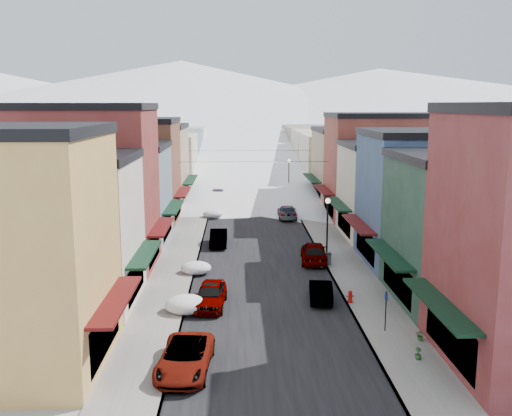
{
  "coord_description": "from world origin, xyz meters",
  "views": [
    {
      "loc": [
        -1.8,
        -22.13,
        12.42
      ],
      "look_at": [
        0.0,
        32.21,
        2.48
      ],
      "focal_mm": 40.0,
      "sensor_mm": 36.0,
      "label": 1
    }
  ],
  "objects": [
    {
      "name": "bldg_l_brick_near",
      "position": [
        -13.69,
        20.5,
        6.26
      ],
      "size": [
        12.3,
        8.2,
        12.5
      ],
      "color": "maroon",
      "rests_on": "ground"
    },
    {
      "name": "curb_left",
      "position": [
        -5.05,
        60.0,
        0.07
      ],
      "size": [
        0.1,
        160.0,
        0.15
      ],
      "primitive_type": "cube",
      "color": "slate",
      "rests_on": "ground"
    },
    {
      "name": "car_white_suv",
      "position": [
        -4.3,
        3.0,
        0.71
      ],
      "size": [
        2.71,
        5.25,
        1.41
      ],
      "primitive_type": "imported",
      "rotation": [
        0.0,
        0.0,
        -0.07
      ],
      "color": "white",
      "rests_on": "ground"
    },
    {
      "name": "sidewalk_left",
      "position": [
        -6.6,
        60.0,
        0.07
      ],
      "size": [
        3.2,
        160.0,
        0.15
      ],
      "primitive_type": "cube",
      "color": "gray",
      "rests_on": "ground"
    },
    {
      "name": "bldg_r_blue",
      "position": [
        13.19,
        21.0,
        5.26
      ],
      "size": [
        11.3,
        9.2,
        10.5
      ],
      "color": "#324D71",
      "rests_on": "ground"
    },
    {
      "name": "planter_far",
      "position": [
        6.97,
        3.62,
        0.45
      ],
      "size": [
        0.43,
        0.43,
        0.59
      ],
      "primitive_type": "imported",
      "rotation": [
        0.0,
        0.0,
        0.4
      ],
      "color": "#295627",
      "rests_on": "sidewalk_right"
    },
    {
      "name": "car_green_sedan",
      "position": [
        3.5,
        12.65,
        0.66
      ],
      "size": [
        1.78,
        4.12,
        1.32
      ],
      "primitive_type": "imported",
      "rotation": [
        0.0,
        0.0,
        3.04
      ],
      "color": "black",
      "rests_on": "ground"
    },
    {
      "name": "bldg_r_tan",
      "position": [
        13.19,
        49.0,
        4.76
      ],
      "size": [
        11.3,
        11.2,
        9.5
      ],
      "color": "#907E5E",
      "rests_on": "ground"
    },
    {
      "name": "overhead_cables",
      "position": [
        0.0,
        47.5,
        6.2
      ],
      "size": [
        16.4,
        15.04,
        0.04
      ],
      "color": "black",
      "rests_on": "ground"
    },
    {
      "name": "snow_pile_mid",
      "position": [
        -4.88,
        18.72,
        0.46
      ],
      "size": [
        2.26,
        2.59,
        0.96
      ],
      "color": "white",
      "rests_on": "ground"
    },
    {
      "name": "planter_near",
      "position": [
        7.8,
        5.85,
        0.44
      ],
      "size": [
        0.65,
        0.61,
        0.59
      ],
      "primitive_type": "imported",
      "rotation": [
        0.0,
        0.0,
        -0.34
      ],
      "color": "#38622C",
      "rests_on": "sidewalk_right"
    },
    {
      "name": "car_silver_sedan",
      "position": [
        -3.5,
        11.71,
        0.77
      ],
      "size": [
        2.16,
        4.65,
        1.54
      ],
      "primitive_type": "imported",
      "rotation": [
        0.0,
        0.0,
        -0.08
      ],
      "color": "#9EA1A6",
      "rests_on": "ground"
    },
    {
      "name": "car_dark_hatch",
      "position": [
        -3.5,
        27.2,
        0.7
      ],
      "size": [
        1.5,
        4.27,
        1.4
      ],
      "primitive_type": "imported",
      "rotation": [
        0.0,
        0.0,
        0.0
      ],
      "color": "black",
      "rests_on": "ground"
    },
    {
      "name": "streetlamp_near",
      "position": [
        5.33,
        21.89,
        3.28
      ],
      "size": [
        0.41,
        0.41,
        4.96
      ],
      "color": "black",
      "rests_on": "sidewalk_right"
    },
    {
      "name": "curb_right",
      "position": [
        5.05,
        60.0,
        0.07
      ],
      "size": [
        0.1,
        160.0,
        0.15
      ],
      "primitive_type": "cube",
      "color": "slate",
      "rests_on": "ground"
    },
    {
      "name": "bldg_l_brick_far",
      "position": [
        -14.19,
        38.0,
        5.51
      ],
      "size": [
        13.3,
        9.2,
        11.0
      ],
      "color": "brown",
      "rests_on": "ground"
    },
    {
      "name": "distant_blocks",
      "position": [
        0.0,
        83.0,
        4.0
      ],
      "size": [
        34.0,
        55.0,
        8.0
      ],
      "color": "gray",
      "rests_on": "ground"
    },
    {
      "name": "bldg_l_grayblue",
      "position": [
        -13.19,
        29.0,
        4.51
      ],
      "size": [
        11.3,
        9.2,
        9.0
      ],
      "color": "slate",
      "rests_on": "ground"
    },
    {
      "name": "car_black_sedan",
      "position": [
        3.67,
        39.28,
        0.72
      ],
      "size": [
        2.15,
        5.04,
        1.45
      ],
      "primitive_type": "imported",
      "rotation": [
        0.0,
        0.0,
        3.12
      ],
      "color": "black",
      "rests_on": "ground"
    },
    {
      "name": "streetlamp_far",
      "position": [
        5.2,
        54.49,
        3.26
      ],
      "size": [
        0.41,
        0.41,
        4.93
      ],
      "color": "black",
      "rests_on": "sidewalk_right"
    },
    {
      "name": "car_lane_silver",
      "position": [
        -0.89,
        59.18,
        0.78
      ],
      "size": [
        2.01,
        4.63,
        1.55
      ],
      "primitive_type": "imported",
      "rotation": [
        0.0,
        0.0,
        -0.04
      ],
      "color": "#A7ABB0",
      "rests_on": "ground"
    },
    {
      "name": "car_silver_wagon",
      "position": [
        -4.3,
        49.92,
        0.83
      ],
      "size": [
        2.72,
        5.86,
        1.66
      ],
      "primitive_type": "imported",
      "rotation": [
        0.0,
        0.0,
        0.07
      ],
      "color": "gray",
      "rests_on": "ground"
    },
    {
      "name": "bldg_r_green",
      "position": [
        13.19,
        12.0,
        4.76
      ],
      "size": [
        11.3,
        9.2,
        9.5
      ],
      "color": "#1D3C2D",
      "rests_on": "ground"
    },
    {
      "name": "bldg_l_cream",
      "position": [
        -13.19,
        12.5,
        4.76
      ],
      "size": [
        11.3,
        8.2,
        9.5
      ],
      "color": "beige",
      "rests_on": "ground"
    },
    {
      "name": "fire_hydrant",
      "position": [
        5.25,
        11.8,
        0.51
      ],
      "size": [
        0.46,
        0.34,
        0.78
      ],
      "color": "red",
      "rests_on": "sidewalk_right"
    },
    {
      "name": "trash_can",
      "position": [
        5.2,
        20.42,
        0.61
      ],
      "size": [
        0.53,
        0.53,
        0.9
      ],
      "color": "#525457",
      "rests_on": "sidewalk_right"
    },
    {
      "name": "bldg_r_brick_far",
      "position": [
        14.19,
        39.0,
        5.76
      ],
      "size": [
        13.3,
        9.2,
        11.5
      ],
      "color": "maroon",
      "rests_on": "ground"
    },
    {
      "name": "car_gray_suv",
      "position": [
        4.25,
        21.62,
        0.85
      ],
      "size": [
        2.42,
        5.12,
        1.69
      ],
      "primitive_type": "imported",
      "rotation": [
        0.0,
        0.0,
        3.06
      ],
      "color": "#94959C",
      "rests_on": "ground"
    },
    {
      "name": "car_lane_white",
      "position": [
        1.61,
        67.44,
        0.76
      ],
      "size": [
        3.16,
        5.72,
        1.52
      ],
      "primitive_type": "imported",
      "rotation": [
        0.0,
        0.0,
        3.26
      ],
      "color": "silver",
      "rests_on": "ground"
    },
    {
      "name": "road",
      "position": [
        0.0,
        60.0,
        0.01
      ],
      "size": [
        10.0,
        160.0,
        0.01
      ],
      "primitive_type": "cube",
      "color": "black",
      "rests_on": "ground"
    },
    {
      "name": "snow_pile_near",
      "position": [
        -4.88,
        10.72,
        0.53
      ],
      "size": [
        2.61,
        2.81,
        1.11
      ],
      "color": "white",
      "rests_on": "ground"
    },
    {
      "name": "parking_sign",
      "position": [
        6.27,
        7.19,
        1.48
      ],
      "size": [
        0.12,
        0.3,
        2.28
      ],
      "color": "black",
      "rests_on": "sidewalk_right"
    },
    {
      "name": "bldg_l_tan",
      "position": [
        -13.19,
        48.0,
        5.01
      ],
      "size": [
        11.3,
        11.2,
        10.0
      ],
      "color": "tan",
      "rests_on": "ground"
    },
    {
      "name": "snow_pile_far",
      "position": [
        -4.51,
        39.72,
        0.45
      ],
      "size": [
        2.22,
        2.56,
        0.94
      ],
      "color": "white",
      "rests_on": "ground"
    },
    {
      "name": "sidewalk_right",
      "position": [
        6.6,
        60.0,
        0.07
      ],
      "size": [
        3.2,
        160.0,
        0.15
      ],
      "primitive_type": "cube",
      "color": "gray",
      "rests_on": "ground"
    },
    {
      "name": "bldg_r_cream",
      "position": [
        13.69,
        30.0,
        4.51
      ],
      "size": [
        12.3,
        9.2,
        9.0
      ],
      "color": "beige",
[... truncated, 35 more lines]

